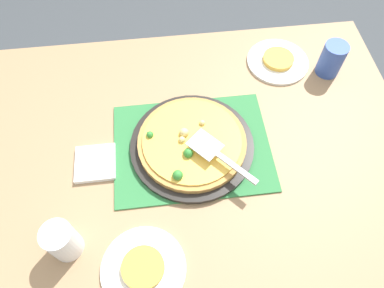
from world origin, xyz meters
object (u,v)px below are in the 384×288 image
Objects in this scene: pizza at (192,142)px; napkin_stack at (96,163)px; served_slice_right at (278,59)px; cup_far at (332,59)px; pizza_server at (218,154)px; plate_near_left at (144,269)px; pizza_pan at (192,145)px; served_slice_left at (143,268)px; plate_far_right at (278,62)px; cup_near at (62,241)px.

pizza is 0.30m from napkin_stack.
served_slice_right is at bearing 28.04° from napkin_stack.
cup_far is 0.60× the size of pizza_server.
plate_near_left is at bearing -130.20° from pizza_server.
pizza_pan is 0.11m from pizza_server.
pizza_pan is at bearing 132.27° from pizza_server.
served_slice_left is (-0.17, -0.35, 0.01)m from pizza_pan.
pizza_server is at bearing -126.00° from served_slice_right.
pizza_server reaches higher than served_slice_right.
pizza_server is at bearing -46.73° from pizza.
pizza is at bearing 64.48° from plate_near_left.
cup_far reaches higher than pizza_pan.
cup_far reaches higher than served_slice_left.
pizza is 0.38m from served_slice_left.
plate_near_left and plate_far_right have the same top height.
pizza is at bearing 133.27° from pizza_server.
napkin_stack is at bearing -160.77° from cup_far.
served_slice_right reaches higher than napkin_stack.
pizza_pan is 0.45m from cup_near.
pizza_pan is at bearing 4.92° from napkin_stack.
served_slice_left is at bearing -130.20° from pizza_server.
plate_near_left is 0.91m from cup_far.
plate_far_right is 2.00× the size of served_slice_right.
pizza is 2.75× the size of cup_near.
plate_near_left is 1.00× the size of plate_far_right.
pizza_server is 0.37m from napkin_stack.
cup_far is at bearing 41.66° from served_slice_left.
pizza_server is (-0.28, -0.39, 0.05)m from served_slice_right.
plate_far_right is 0.84m from served_slice_left.
pizza_server is 1.66× the size of napkin_stack.
pizza_pan is 0.02m from pizza.
served_slice_left is (0.00, 0.00, 0.01)m from plate_near_left.
served_slice_right is (0.52, 0.66, 0.01)m from plate_near_left.
pizza_pan is 0.57m from cup_far.
served_slice_left is (-0.17, -0.35, -0.02)m from pizza.
pizza_pan is 0.47m from served_slice_right.
pizza is 3.00× the size of served_slice_left.
cup_far is (0.87, 0.52, 0.00)m from cup_near.
plate_far_right is 0.92m from cup_near.
pizza reaches higher than plate_far_right.
served_slice_left is at bearing -68.21° from napkin_stack.
cup_near is 0.47m from pizza_server.
served_slice_left is at bearing -22.29° from cup_near.
served_slice_right is 0.92× the size of napkin_stack.
napkin_stack is at bearing 111.79° from plate_near_left.
plate_near_left is 1.83× the size of cup_far.
served_slice_right is at bearing 0.00° from plate_far_right.
cup_near reaches higher than napkin_stack.
pizza is 3.00× the size of served_slice_right.
served_slice_left is at bearing -138.34° from cup_far.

